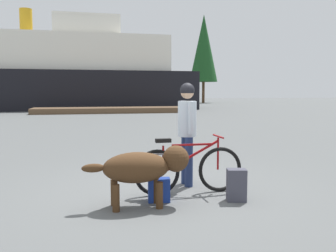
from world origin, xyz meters
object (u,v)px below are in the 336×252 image
bicycle (188,169)px  backpack (236,185)px  ferry_boat (62,75)px  dog (144,167)px  person_cyclist (187,124)px  handbag_pannier (159,190)px

bicycle → backpack: bearing=-42.9°
backpack → ferry_boat: size_ratio=0.02×
dog → ferry_boat: size_ratio=0.06×
person_cyclist → handbag_pannier: size_ratio=5.06×
bicycle → dog: bearing=-148.3°
handbag_pannier → ferry_boat: 30.90m
handbag_pannier → ferry_boat: bearing=95.3°
ferry_boat → backpack: bearing=-82.6°
person_cyclist → backpack: 1.43m
person_cyclist → handbag_pannier: (-0.67, -0.84, -0.90)m
backpack → ferry_boat: (-3.99, 30.85, 2.96)m
backpack → dog: bearing=177.9°
person_cyclist → bicycle: bearing=-103.7°
person_cyclist → handbag_pannier: 1.40m
ferry_boat → bicycle: bearing=-83.6°
handbag_pannier → ferry_boat: ferry_boat is taller
bicycle → ferry_boat: size_ratio=0.07×
person_cyclist → dog: (-0.93, -1.02, -0.51)m
backpack → handbag_pannier: (-1.13, 0.23, -0.07)m
ferry_boat → handbag_pannier: bearing=-84.7°
person_cyclist → handbag_pannier: person_cyclist is taller
bicycle → dog: (-0.80, -0.49, 0.17)m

